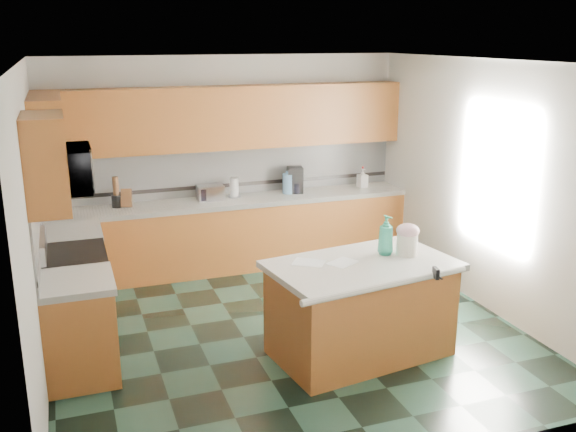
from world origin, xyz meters
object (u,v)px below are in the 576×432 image
island_base (361,312)px  treat_jar (407,244)px  soap_bottle_island (386,235)px  toaster_oven (210,193)px  island_top (362,266)px  knife_block (127,198)px  coffee_maker (295,180)px

island_base → treat_jar: bearing=-1.8°
treat_jar → soap_bottle_island: bearing=133.2°
island_base → toaster_oven: bearing=97.8°
island_top → treat_jar: size_ratio=8.13×
knife_block → toaster_oven: (1.04, 0.00, -0.02)m
treat_jar → toaster_oven: 2.98m
treat_jar → island_base: bearing=164.4°
soap_bottle_island → toaster_oven: (-1.10, 2.60, -0.10)m
island_top → knife_block: bearing=115.4°
island_base → island_top: 0.46m
island_base → soap_bottle_island: soap_bottle_island is taller
island_top → coffee_maker: coffee_maker is taller
treat_jar → knife_block: knife_block is taller
treat_jar → knife_block: size_ratio=0.93×
island_top → island_base: bearing=0.0°
knife_block → coffee_maker: bearing=14.7°
treat_jar → coffee_maker: 2.72m
soap_bottle_island → knife_block: 3.37m
island_top → toaster_oven: 2.86m
knife_block → toaster_oven: knife_block is taller
knife_block → island_base: bearing=-42.4°
treat_jar → soap_bottle_island: 0.22m
island_base → coffee_maker: coffee_maker is taller
knife_block → coffee_maker: (2.18, 0.03, 0.06)m
treat_jar → island_top: bearing=164.4°
toaster_oven → treat_jar: bearing=-63.7°
island_top → coffee_maker: 2.80m
soap_bottle_island → coffee_maker: bearing=73.9°
knife_block → treat_jar: bearing=-35.3°
coffee_maker → toaster_oven: bearing=-165.6°
island_top → treat_jar: treat_jar is taller
knife_block → toaster_oven: size_ratio=0.68×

